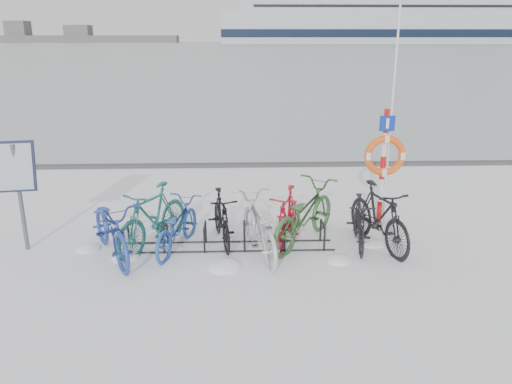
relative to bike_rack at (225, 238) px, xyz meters
The scene contains 17 objects.
ground 0.18m from the bike_rack, ahead, with size 900.00×900.00×0.00m, color white.
ice_sheet 155.00m from the bike_rack, 90.00° to the left, with size 400.00×298.00×0.02m, color #A9B7BF.
quay_edge 5.90m from the bike_rack, 90.00° to the left, with size 400.00×0.25×0.10m, color #3F3F42.
bike_rack is the anchor object (origin of this frame).
info_board 3.83m from the bike_rack, behind, with size 0.70×0.34×2.01m.
lifebuoy_station 3.60m from the bike_rack, 19.22° to the left, with size 0.83×0.23×4.30m.
cruise_ferry 238.67m from the bike_rack, 72.92° to the left, with size 154.82×29.16×50.87m.
bike_0 2.02m from the bike_rack, behind, with size 0.75×2.15×1.13m, color #243D96.
bike_1 1.37m from the bike_rack, behind, with size 0.56×1.99×1.19m, color #1D605C.
bike_2 0.92m from the bike_rack, behind, with size 0.63×1.80×0.94m, color #254FA7.
bike_3 0.43m from the bike_rack, 102.73° to the left, with size 0.48×1.69×1.01m, color black.
bike_4 0.75m from the bike_rack, 23.12° to the right, with size 0.72×2.06×1.08m, color silver.
bike_5 1.23m from the bike_rack, 11.21° to the left, with size 0.50×1.77×1.06m, color #B21020.
bike_6 1.55m from the bike_rack, ahead, with size 0.78×2.24×1.18m, color #366432.
bike_7 2.49m from the bike_rack, ahead, with size 0.45×1.59×0.96m, color black.
bike_8 2.86m from the bike_rack, ahead, with size 0.57×2.00×1.20m, color black.
snow_drifts 0.29m from the bike_rack, 32.27° to the right, with size 5.73×2.14×0.21m.
Camera 1 is at (0.26, -8.48, 3.74)m, focal length 35.00 mm.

